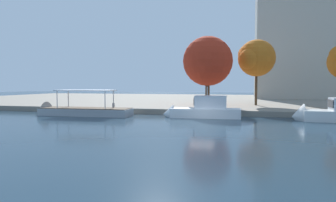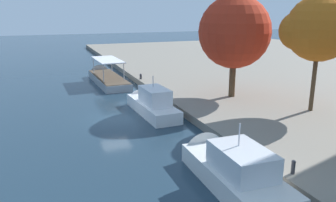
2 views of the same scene
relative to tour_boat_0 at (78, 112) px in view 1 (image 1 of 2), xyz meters
name	(u,v)px [view 1 (image 1 of 2)]	position (x,y,z in m)	size (l,w,h in m)	color
ground_plane	(202,121)	(15.77, -2.33, -0.38)	(220.00, 220.00, 0.00)	#1E3342
dock_promenade	(223,101)	(15.77, 30.90, -0.03)	(120.00, 55.00, 0.69)	gray
tour_boat_0	(78,112)	(0.00, 0.00, 0.00)	(12.62, 3.45, 4.33)	#9EA3A8
motor_yacht_1	(201,112)	(15.19, 1.17, 0.33)	(8.99, 2.77, 4.40)	white
mooring_bollard_0	(113,105)	(3.06, 3.81, 0.68)	(0.32, 0.32, 0.69)	#2D2D33
tree_0	(207,61)	(14.86, 9.71, 6.71)	(7.09, 7.09, 10.01)	#4C3823
tree_2	(255,58)	(21.50, 13.68, 7.42)	(5.52, 5.71, 9.84)	#4C3823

